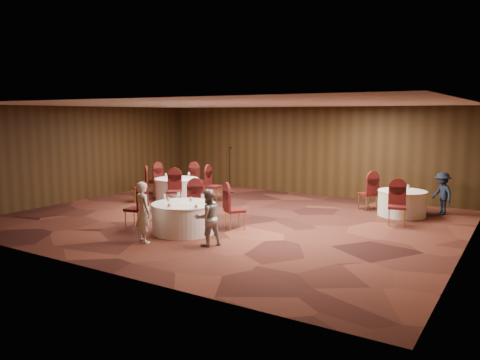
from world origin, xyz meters
The scene contains 15 objects.
ground centered at (0.00, 0.00, 0.00)m, with size 12.00×12.00×0.00m, color black.
room_shell centered at (0.00, 0.00, 1.96)m, with size 12.00×12.00×12.00m.
table_main centered at (-0.15, -1.89, 0.38)m, with size 1.59×1.59×0.74m.
table_left centered at (-3.23, 1.56, 0.38)m, with size 1.50×1.50×0.74m.
table_right centered at (4.00, 3.00, 0.38)m, with size 1.37×1.37×0.74m.
chairs_main centered at (-0.47, -1.26, 0.50)m, with size 2.93×2.12×1.00m.
chairs_left centered at (-3.27, 1.57, 0.50)m, with size 3.12×2.87×1.00m.
chairs_right centered at (3.52, 2.54, 0.50)m, with size 1.95×2.28×1.00m.
tabletop_main centered at (-0.01, -1.99, 0.84)m, with size 1.17×1.12×0.22m.
tabletop_left centered at (-3.24, 1.57, 0.82)m, with size 0.81×0.82×0.22m.
tabletop_right centered at (4.20, 2.78, 0.90)m, with size 0.08×0.08×0.22m.
mic_stand centered at (-2.41, 3.66, 0.52)m, with size 0.24×0.24×1.73m.
woman_a centered at (-0.36, -3.09, 0.70)m, with size 0.51×0.34×1.41m, color white.
woman_b centered at (1.05, -2.53, 0.64)m, with size 0.62×0.48×1.28m, color #A5A6AA.
man_c centered at (4.95, 3.81, 0.63)m, with size 0.81×0.47×1.25m, color #151E30.
Camera 1 is at (7.08, -10.81, 2.93)m, focal length 35.00 mm.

